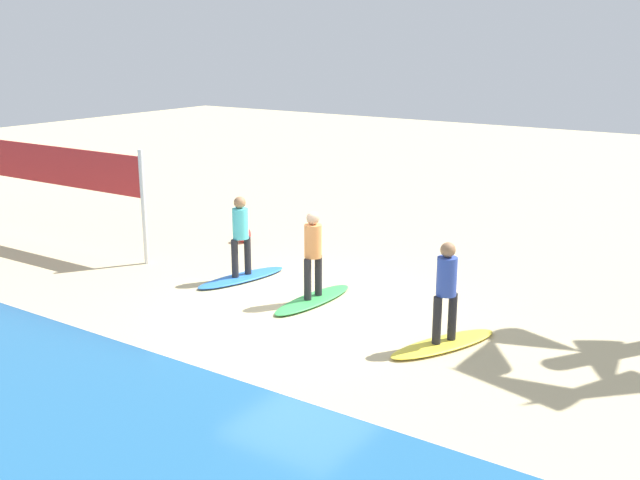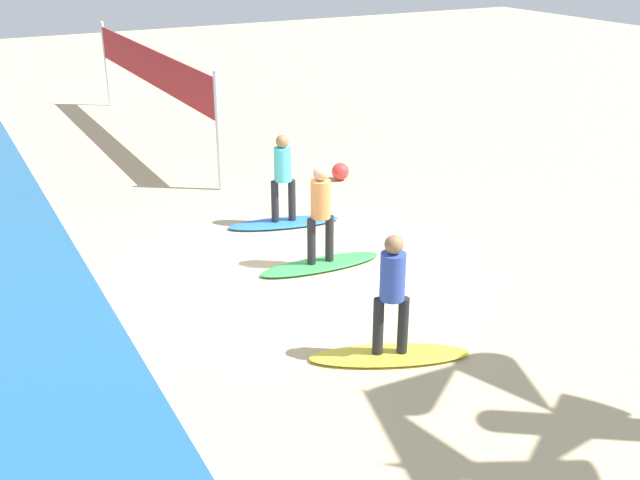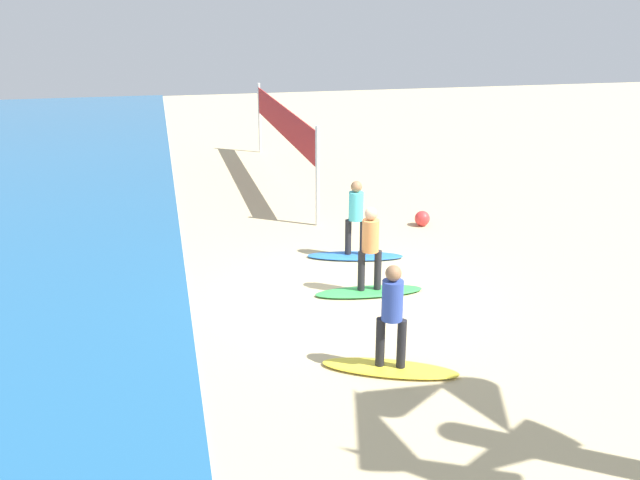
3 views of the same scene
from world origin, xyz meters
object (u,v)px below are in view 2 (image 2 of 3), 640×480
(surfboard_yellow, at_px, (389,355))
(surfer_yellow, at_px, (392,287))
(beach_ball, at_px, (340,171))
(surfboard_green, at_px, (320,264))
(surfer_green, at_px, (321,208))
(surfer_blue, at_px, (283,172))
(surfboard_blue, at_px, (284,223))
(volleyball_net, at_px, (150,70))

(surfboard_yellow, relative_size, surfer_yellow, 1.28)
(surfboard_yellow, relative_size, beach_ball, 5.51)
(surfer_yellow, distance_m, surfboard_green, 3.12)
(surfer_green, height_order, surfer_blue, same)
(surfboard_yellow, height_order, surfboard_blue, same)
(surfer_green, bearing_deg, surfer_yellow, 169.48)
(surfboard_yellow, height_order, beach_ball, beach_ball)
(surfer_blue, bearing_deg, surfer_yellow, 170.54)
(volleyball_net, bearing_deg, surfer_green, -179.45)
(volleyball_net, distance_m, beach_ball, 5.96)
(surfboard_green, distance_m, volleyball_net, 9.08)
(surfer_green, height_order, surfboard_blue, surfer_green)
(beach_ball, bearing_deg, surfboard_blue, 129.19)
(surfboard_yellow, height_order, surfboard_green, same)
(volleyball_net, relative_size, beach_ball, 23.89)
(surfboard_yellow, bearing_deg, beach_ball, -90.99)
(surfer_yellow, bearing_deg, surfer_green, -10.52)
(surfer_blue, height_order, beach_ball, surfer_blue)
(surfboard_blue, bearing_deg, surfer_green, 96.02)
(beach_ball, bearing_deg, volleyball_net, 26.91)
(surfer_yellow, xyz_separation_m, surfer_green, (2.91, -0.54, 0.00))
(surfboard_blue, xyz_separation_m, surfer_blue, (-0.00, 0.00, 0.99))
(beach_ball, bearing_deg, surfer_yellow, 155.48)
(surfer_green, xyz_separation_m, surfer_blue, (1.96, -0.27, 0.00))
(volleyball_net, bearing_deg, beach_ball, -153.09)
(surfboard_blue, bearing_deg, beach_ball, -126.91)
(surfboard_blue, bearing_deg, surfboard_green, 96.02)
(surfer_green, xyz_separation_m, surfboard_blue, (1.96, -0.27, -0.99))
(surfer_yellow, bearing_deg, surfboard_green, -10.52)
(volleyball_net, bearing_deg, surfboard_green, -179.45)
(surfboard_yellow, distance_m, surfboard_blue, 4.93)
(surfer_yellow, bearing_deg, volleyball_net, -2.20)
(surfer_yellow, xyz_separation_m, surfboard_blue, (4.87, -0.81, -0.99))
(surfboard_green, height_order, surfboard_blue, same)
(surfboard_blue, bearing_deg, volleyball_net, -73.16)
(surfboard_green, relative_size, surfer_blue, 1.28)
(surfer_blue, distance_m, volleyball_net, 7.00)
(surfboard_blue, height_order, volleyball_net, volleyball_net)
(surfer_green, distance_m, volleyball_net, 8.94)
(surfer_yellow, bearing_deg, surfboard_blue, -9.46)
(surfboard_blue, relative_size, beach_ball, 5.51)
(surfboard_yellow, relative_size, surfboard_green, 1.00)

